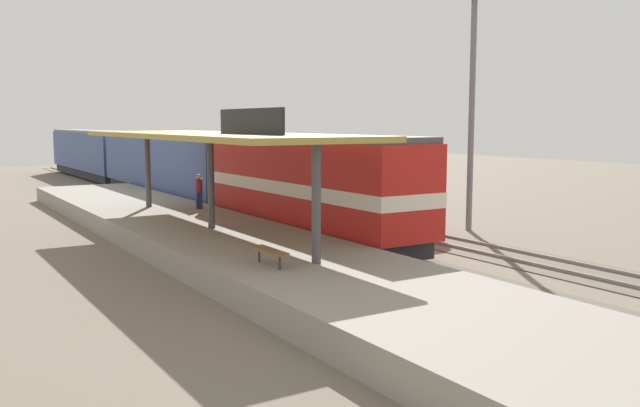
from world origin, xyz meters
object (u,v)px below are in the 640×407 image
Objects in this scene: passenger_carriage_rear at (92,153)px; passenger_carriage_front at (168,165)px; locomotive at (308,185)px; light_mast at (473,51)px; person_waiting at (199,190)px; freight_car at (339,182)px; platform_bench at (269,251)px.

passenger_carriage_front is at bearing -90.00° from passenger_carriage_rear.
passenger_carriage_front is (0.00, 18.00, -0.10)m from locomotive.
person_waiting is (-10.54, 7.71, -6.54)m from light_mast.
person_waiting is at bearing -102.66° from passenger_carriage_front.
freight_car is 7.46m from person_waiting.
light_mast is at bearing -79.15° from passenger_carriage_rear.
passenger_carriage_front reaches higher than freight_car.
passenger_carriage_rear is 1.67× the size of freight_car.
light_mast is (7.80, -19.91, 6.08)m from passenger_carriage_front.
passenger_carriage_rear is (0.00, 20.80, 0.00)m from passenger_carriage_front.
platform_bench is 13.95m from person_waiting.
locomotive is 1.20× the size of freight_car.
platform_bench is 9.87m from locomotive.
locomotive is 0.72× the size of passenger_carriage_front.
freight_car is 1.03× the size of light_mast.
passenger_carriage_rear is at bearing 90.00° from passenger_carriage_front.
platform_bench is at bearing -103.11° from passenger_carriage_front.
person_waiting is (-2.74, 5.79, -0.56)m from locomotive.
locomotive reaches higher than passenger_carriage_front.
freight_car is at bearing 44.23° from locomotive.
passenger_carriage_front and passenger_carriage_rear have the same top height.
passenger_carriage_front reaches higher than person_waiting.
platform_bench is 16.20m from freight_car.
freight_car is at bearing -71.21° from passenger_carriage_front.
locomotive reaches higher than platform_bench.
locomotive is at bearing -90.00° from passenger_carriage_rear.
passenger_carriage_rear is 11.70× the size of person_waiting.
passenger_carriage_rear is 41.90m from light_mast.
locomotive is 8.44× the size of person_waiting.
passenger_carriage_rear is at bearing 97.63° from freight_car.
freight_car is at bearing 49.10° from platform_bench.
light_mast is at bearing -68.61° from passenger_carriage_front.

